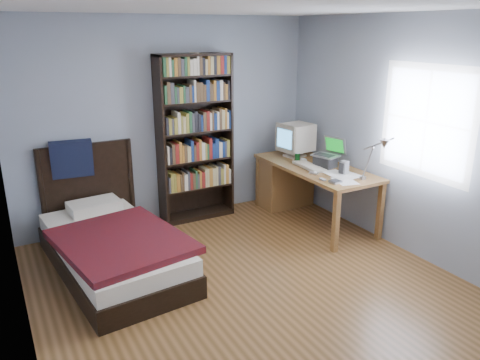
{
  "coord_description": "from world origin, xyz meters",
  "views": [
    {
      "loc": [
        -1.97,
        -3.3,
        2.34
      ],
      "look_at": [
        0.12,
        0.51,
        0.93
      ],
      "focal_mm": 35.0,
      "sensor_mm": 36.0,
      "label": 1
    }
  ],
  "objects_px": {
    "keyboard": "(309,166)",
    "bed": "(111,243)",
    "crt_monitor": "(296,138)",
    "bookshelf": "(195,139)",
    "speaker": "(344,168)",
    "soda_can": "(297,158)",
    "desk": "(292,179)",
    "desk_lamp": "(381,148)",
    "laptop": "(326,159)"
  },
  "relations": [
    {
      "from": "keyboard",
      "to": "bed",
      "type": "bearing_deg",
      "value": -178.31
    },
    {
      "from": "crt_monitor",
      "to": "bookshelf",
      "type": "height_order",
      "value": "bookshelf"
    },
    {
      "from": "speaker",
      "to": "soda_can",
      "type": "height_order",
      "value": "speaker"
    },
    {
      "from": "desk",
      "to": "soda_can",
      "type": "distance_m",
      "value": 0.44
    },
    {
      "from": "bed",
      "to": "soda_can",
      "type": "bearing_deg",
      "value": 4.92
    },
    {
      "from": "crt_monitor",
      "to": "keyboard",
      "type": "distance_m",
      "value": 0.59
    },
    {
      "from": "desk_lamp",
      "to": "bed",
      "type": "height_order",
      "value": "desk_lamp"
    },
    {
      "from": "crt_monitor",
      "to": "bookshelf",
      "type": "relative_size",
      "value": 0.21
    },
    {
      "from": "desk",
      "to": "desk_lamp",
      "type": "relative_size",
      "value": 3.08
    },
    {
      "from": "keyboard",
      "to": "speaker",
      "type": "relative_size",
      "value": 3.0
    },
    {
      "from": "crt_monitor",
      "to": "speaker",
      "type": "height_order",
      "value": "crt_monitor"
    },
    {
      "from": "desk",
      "to": "bookshelf",
      "type": "relative_size",
      "value": 0.83
    },
    {
      "from": "crt_monitor",
      "to": "desk",
      "type": "bearing_deg",
      "value": -167.58
    },
    {
      "from": "laptop",
      "to": "bookshelf",
      "type": "distance_m",
      "value": 1.63
    },
    {
      "from": "crt_monitor",
      "to": "bookshelf",
      "type": "distance_m",
      "value": 1.32
    },
    {
      "from": "crt_monitor",
      "to": "speaker",
      "type": "xyz_separation_m",
      "value": [
        0.03,
        -0.93,
        -0.17
      ]
    },
    {
      "from": "desk",
      "to": "bookshelf",
      "type": "xyz_separation_m",
      "value": [
        -1.23,
        0.36,
        0.62
      ]
    },
    {
      "from": "desk",
      "to": "laptop",
      "type": "height_order",
      "value": "laptop"
    },
    {
      "from": "bed",
      "to": "bookshelf",
      "type": "bearing_deg",
      "value": 31.45
    },
    {
      "from": "bed",
      "to": "keyboard",
      "type": "bearing_deg",
      "value": -1.61
    },
    {
      "from": "laptop",
      "to": "bed",
      "type": "height_order",
      "value": "bed"
    },
    {
      "from": "desk_lamp",
      "to": "soda_can",
      "type": "bearing_deg",
      "value": 95.15
    },
    {
      "from": "desk_lamp",
      "to": "desk",
      "type": "bearing_deg",
      "value": 90.71
    },
    {
      "from": "laptop",
      "to": "soda_can",
      "type": "distance_m",
      "value": 0.39
    },
    {
      "from": "crt_monitor",
      "to": "keyboard",
      "type": "xyz_separation_m",
      "value": [
        -0.16,
        -0.52,
        -0.23
      ]
    },
    {
      "from": "crt_monitor",
      "to": "laptop",
      "type": "xyz_separation_m",
      "value": [
        0.04,
        -0.59,
        -0.15
      ]
    },
    {
      "from": "desk",
      "to": "desk_lamp",
      "type": "distance_m",
      "value": 1.69
    },
    {
      "from": "soda_can",
      "to": "bed",
      "type": "bearing_deg",
      "value": -175.08
    },
    {
      "from": "bookshelf",
      "to": "soda_can",
      "type": "bearing_deg",
      "value": -27.6
    },
    {
      "from": "laptop",
      "to": "desk_lamp",
      "type": "xyz_separation_m",
      "value": [
        -0.07,
        -0.93,
        0.35
      ]
    },
    {
      "from": "crt_monitor",
      "to": "laptop",
      "type": "distance_m",
      "value": 0.61
    },
    {
      "from": "desk_lamp",
      "to": "speaker",
      "type": "distance_m",
      "value": 0.7
    },
    {
      "from": "crt_monitor",
      "to": "soda_can",
      "type": "bearing_deg",
      "value": -120.32
    },
    {
      "from": "keyboard",
      "to": "bookshelf",
      "type": "distance_m",
      "value": 1.44
    },
    {
      "from": "laptop",
      "to": "soda_can",
      "type": "xyz_separation_m",
      "value": [
        -0.18,
        0.35,
        -0.05
      ]
    },
    {
      "from": "soda_can",
      "to": "bookshelf",
      "type": "bearing_deg",
      "value": 152.4
    },
    {
      "from": "keyboard",
      "to": "speaker",
      "type": "distance_m",
      "value": 0.45
    },
    {
      "from": "desk_lamp",
      "to": "speaker",
      "type": "xyz_separation_m",
      "value": [
        0.05,
        0.59,
        -0.37
      ]
    },
    {
      "from": "speaker",
      "to": "bookshelf",
      "type": "distance_m",
      "value": 1.84
    },
    {
      "from": "crt_monitor",
      "to": "keyboard",
      "type": "relative_size",
      "value": 0.93
    },
    {
      "from": "soda_can",
      "to": "bookshelf",
      "type": "height_order",
      "value": "bookshelf"
    },
    {
      "from": "soda_can",
      "to": "crt_monitor",
      "type": "bearing_deg",
      "value": 59.68
    },
    {
      "from": "keyboard",
      "to": "soda_can",
      "type": "relative_size",
      "value": 4.21
    },
    {
      "from": "desk_lamp",
      "to": "keyboard",
      "type": "height_order",
      "value": "desk_lamp"
    },
    {
      "from": "desk",
      "to": "soda_can",
      "type": "xyz_separation_m",
      "value": [
        -0.1,
        -0.23,
        0.37
      ]
    },
    {
      "from": "speaker",
      "to": "bookshelf",
      "type": "bearing_deg",
      "value": 121.89
    },
    {
      "from": "laptop",
      "to": "desk",
      "type": "bearing_deg",
      "value": 98.66
    },
    {
      "from": "crt_monitor",
      "to": "desk_lamp",
      "type": "relative_size",
      "value": 0.79
    },
    {
      "from": "speaker",
      "to": "soda_can",
      "type": "relative_size",
      "value": 1.4
    },
    {
      "from": "laptop",
      "to": "desk_lamp",
      "type": "height_order",
      "value": "desk_lamp"
    }
  ]
}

